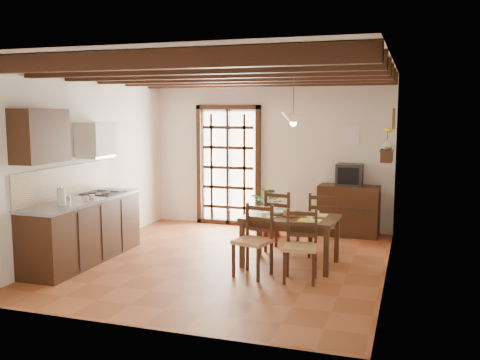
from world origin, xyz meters
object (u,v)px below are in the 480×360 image
at_px(chair_far_right, 323,236).
at_px(chair_near_left, 253,254).
at_px(kitchen_counter, 84,229).
at_px(sideboard, 348,211).
at_px(potted_plant, 269,203).
at_px(dining_table, 290,222).
at_px(chair_far_left, 282,232).
at_px(chair_near_right, 300,259).
at_px(crt_tv, 349,175).
at_px(pendant_lamp, 293,118).

bearing_deg(chair_far_right, chair_near_left, 54.73).
relative_size(kitchen_counter, sideboard, 2.17).
relative_size(chair_far_right, potted_plant, 0.54).
bearing_deg(dining_table, potted_plant, 117.38).
relative_size(dining_table, chair_far_left, 1.38).
height_order(chair_near_right, chair_far_right, chair_far_right).
distance_m(dining_table, chair_far_left, 0.80).
xyz_separation_m(chair_far_right, crt_tv, (0.21, 1.43, 0.77)).
bearing_deg(dining_table, crt_tv, 77.77).
relative_size(chair_near_right, potted_plant, 0.51).
xyz_separation_m(dining_table, chair_near_left, (-0.36, -0.64, -0.32)).
distance_m(kitchen_counter, dining_table, 2.98).
bearing_deg(pendant_lamp, crt_tv, 73.96).
xyz_separation_m(kitchen_counter, dining_table, (2.89, 0.74, 0.14)).
bearing_deg(potted_plant, kitchen_counter, -131.70).
relative_size(dining_table, pendant_lamp, 1.58).
relative_size(sideboard, pendant_lamp, 1.23).
height_order(chair_near_right, sideboard, chair_near_right).
relative_size(dining_table, potted_plant, 0.75).
bearing_deg(crt_tv, chair_near_left, -109.52).
distance_m(crt_tv, pendant_lamp, 2.29).
xyz_separation_m(chair_near_right, pendant_lamp, (-0.29, 0.78, 1.79)).
height_order(crt_tv, pendant_lamp, pendant_lamp).
relative_size(potted_plant, pendant_lamp, 2.12).
relative_size(kitchen_counter, pendant_lamp, 2.66).
distance_m(chair_near_right, sideboard, 2.78).
height_order(kitchen_counter, dining_table, kitchen_counter).
bearing_deg(dining_table, kitchen_counter, -162.46).
bearing_deg(potted_plant, chair_far_left, -64.95).
distance_m(sideboard, potted_plant, 1.39).
bearing_deg(sideboard, chair_near_left, -106.99).
height_order(chair_near_left, chair_far_right, chair_far_right).
height_order(dining_table, chair_far_right, chair_far_right).
distance_m(chair_far_right, potted_plant, 1.53).
relative_size(crt_tv, pendant_lamp, 0.53).
relative_size(chair_near_left, chair_far_left, 0.98).
distance_m(dining_table, chair_near_right, 0.80).
relative_size(chair_far_left, crt_tv, 2.15).
bearing_deg(chair_near_left, chair_far_right, 74.76).
bearing_deg(kitchen_counter, pendant_lamp, 16.30).
xyz_separation_m(kitchen_counter, crt_tv, (3.45, 2.82, 0.60)).
distance_m(chair_near_right, potted_plant, 2.57).
bearing_deg(pendant_lamp, chair_far_right, 56.31).
height_order(chair_far_right, crt_tv, crt_tv).
distance_m(kitchen_counter, sideboard, 4.46).
xyz_separation_m(sideboard, crt_tv, (0.00, -0.01, 0.63)).
xyz_separation_m(kitchen_counter, chair_far_right, (3.25, 1.39, -0.17)).
bearing_deg(chair_far_right, pendant_lamp, 50.22).
distance_m(chair_near_left, chair_far_right, 1.47).
relative_size(kitchen_counter, chair_near_right, 2.47).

